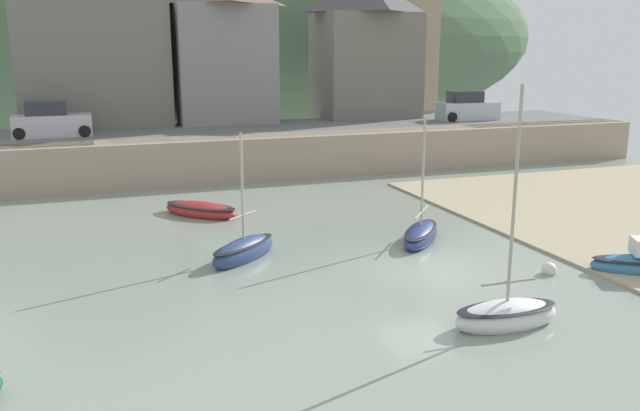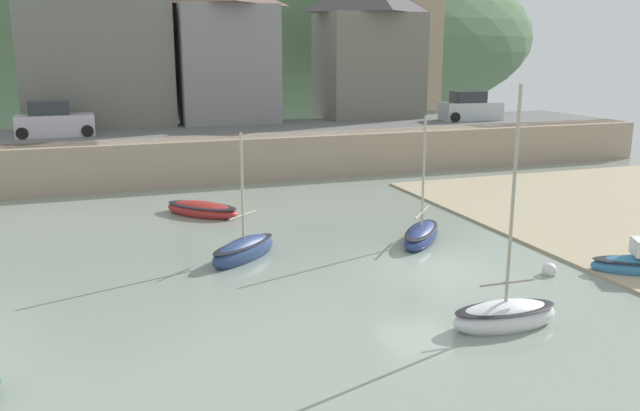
{
  "view_description": "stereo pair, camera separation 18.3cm",
  "coord_description": "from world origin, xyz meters",
  "views": [
    {
      "loc": [
        -10.1,
        -18.42,
        7.06
      ],
      "look_at": [
        -2.67,
        2.36,
        1.84
      ],
      "focal_mm": 36.95,
      "sensor_mm": 36.0,
      "label": 1
    },
    {
      "loc": [
        -9.93,
        -18.48,
        7.06
      ],
      "look_at": [
        -2.67,
        2.36,
        1.84
      ],
      "focal_mm": 36.95,
      "sensor_mm": 36.0,
      "label": 2
    }
  ],
  "objects": [
    {
      "name": "quay_seawall",
      "position": [
        0.0,
        17.5,
        1.36
      ],
      "size": [
        48.0,
        9.4,
        2.4
      ],
      "color": "tan",
      "rests_on": "ground"
    },
    {
      "name": "hillside_backdrop",
      "position": [
        1.81,
        55.2,
        8.42
      ],
      "size": [
        80.0,
        44.0,
        24.07
      ],
      "color": "#4B6747",
      "rests_on": "ground"
    },
    {
      "name": "waterfront_building_left",
      "position": [
        -9.25,
        25.2,
        8.42
      ],
      "size": [
        9.19,
        4.61,
        11.85
      ],
      "color": "slate",
      "rests_on": "ground"
    },
    {
      "name": "waterfront_building_centre",
      "position": [
        -1.31,
        25.2,
        7.05
      ],
      "size": [
        6.5,
        5.85,
        9.15
      ],
      "color": "gray",
      "rests_on": "ground"
    },
    {
      "name": "waterfront_building_right",
      "position": [
        8.9,
        25.2,
        7.29
      ],
      "size": [
        7.04,
        5.46,
        9.6
      ],
      "color": "slate",
      "rests_on": "ground"
    },
    {
      "name": "church_with_spire",
      "position": [
        14.9,
        29.2,
        10.19
      ],
      "size": [
        3.0,
        3.0,
        15.11
      ],
      "color": "#9D896C",
      "rests_on": "ground"
    },
    {
      "name": "sailboat_tall_mast",
      "position": [
        -5.6,
        9.7,
        0.24
      ],
      "size": [
        3.51,
        3.63,
        0.76
      ],
      "rotation": [
        0.0,
        0.0,
        -0.82
      ],
      "color": "#A42725",
      "rests_on": "ground"
    },
    {
      "name": "sailboat_blue_trim",
      "position": [
        1.53,
        2.8,
        0.29
      ],
      "size": [
        3.0,
        3.26,
        4.93
      ],
      "rotation": [
        0.0,
        0.0,
        0.86
      ],
      "color": "navy",
      "rests_on": "ground"
    },
    {
      "name": "dinghy_open_wooden",
      "position": [
        -0.08,
        -4.91,
        0.32
      ],
      "size": [
        3.0,
        1.22,
        6.47
      ],
      "rotation": [
        0.0,
        0.0,
        -0.02
      ],
      "color": "white",
      "rests_on": "ground"
    },
    {
      "name": "motorboat_with_cabin",
      "position": [
        -5.26,
        2.92,
        0.32
      ],
      "size": [
        3.07,
        2.78,
        4.62
      ],
      "rotation": [
        0.0,
        0.0,
        0.7
      ],
      "color": "navy",
      "rests_on": "ground"
    },
    {
      "name": "parked_car_near_slipway",
      "position": [
        -11.84,
        20.7,
        3.2
      ],
      "size": [
        4.13,
        1.82,
        1.95
      ],
      "rotation": [
        0.0,
        0.0,
        0.02
      ],
      "color": "#BBB1C1",
      "rests_on": "ground"
    },
    {
      "name": "parked_car_by_wall",
      "position": [
        14.54,
        20.7,
        3.2
      ],
      "size": [
        4.2,
        1.95,
        1.95
      ],
      "rotation": [
        0.0,
        0.0,
        -0.06
      ],
      "color": "#B4BCC0",
      "rests_on": "ground"
    },
    {
      "name": "mooring_buoy",
      "position": [
        3.68,
        -1.89,
        0.15
      ],
      "size": [
        0.48,
        0.48,
        0.48
      ],
      "color": "silver",
      "rests_on": "ground"
    }
  ]
}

